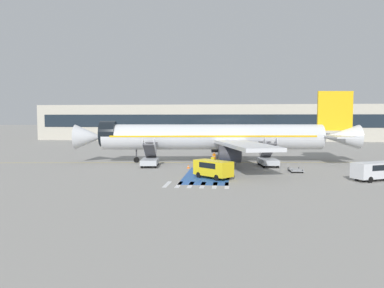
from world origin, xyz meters
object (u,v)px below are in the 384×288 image
Objects in this scene: boarding_stairs_aft at (268,159)px; ground_crew_1 at (228,159)px; service_van_1 at (375,170)px; ground_crew_2 at (214,157)px; ground_crew_0 at (212,161)px; baggage_cart at (295,170)px; traffic_cone_0 at (188,167)px; terminal_building at (237,123)px; airliner at (217,137)px; fuel_tanker at (262,141)px; service_van_2 at (213,168)px; boarding_stairs_forward at (150,159)px.

boarding_stairs_aft is 3.14× the size of ground_crew_1.
ground_crew_2 is (-17.67, 11.45, -0.11)m from service_van_1.
ground_crew_0 is 0.87× the size of ground_crew_2.
baggage_cart is 5.53× the size of traffic_cone_0.
traffic_cone_0 is (-13.54, 1.75, -0.01)m from baggage_cart.
service_van_1 is 0.04× the size of terminal_building.
terminal_building is at bearing -16.17° from service_van_1.
fuel_tanker is at bearing -25.69° from airliner.
boarding_stairs_aft reaches higher than service_van_2.
baggage_cart is at bearing -7.37° from traffic_cone_0.
ground_crew_2 is (-0.31, -3.12, -2.72)m from airliner.
airliner is 26.44× the size of ground_crew_0.
terminal_building reaches higher than baggage_cart.
boarding_stairs_forward is at bearing 180.00° from boarding_stairs_aft.
terminal_building reaches higher than boarding_stairs_forward.
airliner is 59.11m from terminal_building.
fuel_tanker is at bearing 56.07° from ground_crew_0.
terminal_building is (-5.11, 33.33, 3.66)m from fuel_tanker.
airliner is at bearing -93.50° from terminal_building.
boarding_stairs_aft is at bearing -93.43° from fuel_tanker.
airliner reaches higher than ground_crew_1.
ground_crew_0 is at bearing -106.52° from fuel_tanker.
traffic_cone_0 is at bearing -82.07° from ground_crew_2.
airliner reaches higher than terminal_building.
ground_crew_0 is at bearing 36.92° from service_van_1.
terminal_building reaches higher than service_van_1.
service_van_1 is at bearing -79.41° from terminal_building.
boarding_stairs_aft is at bearing 17.98° from traffic_cone_0.
fuel_tanker is 41.15m from service_van_1.
airliner is 8.64m from traffic_cone_0.
boarding_stairs_forward is at bearing 84.25° from ground_crew_1.
baggage_cart is (2.88, -5.21, -0.75)m from boarding_stairs_aft.
ground_crew_1 is at bearing -103.81° from fuel_tanker.
baggage_cart is at bearing -84.58° from terminal_building.
baggage_cart is (-7.33, 5.78, -0.93)m from service_van_1.
boarding_stairs_forward is 3.38× the size of ground_crew_0.
boarding_stairs_forward reaches higher than ground_crew_1.
boarding_stairs_forward is 11.21× the size of traffic_cone_0.
service_van_1 is 21.06m from ground_crew_2.
fuel_tanker is 3.60× the size of baggage_cart.
service_van_2 is at bearing -102.31° from fuel_tanker.
service_van_2 is 2.87× the size of ground_crew_0.
traffic_cone_0 is at bearing 43.39° from service_van_1.
ground_crew_0 is 3.42m from traffic_cone_0.
boarding_stairs_forward is 10.74m from ground_crew_1.
traffic_cone_0 is (-10.66, -3.46, -0.76)m from boarding_stairs_aft.
boarding_stairs_forward reaches higher than baggage_cart.
airliner is 7.84× the size of service_van_1.
ground_crew_2 is at bearing 8.64° from boarding_stairs_forward.
service_van_2 is at bearing -104.34° from ground_crew_0.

